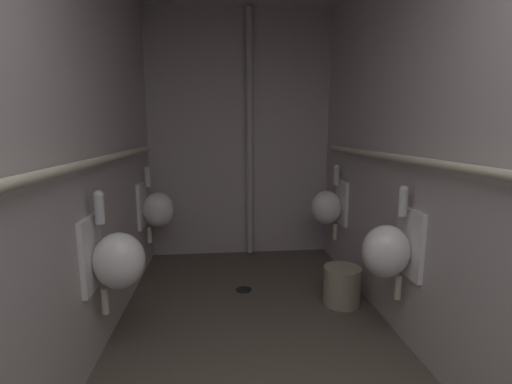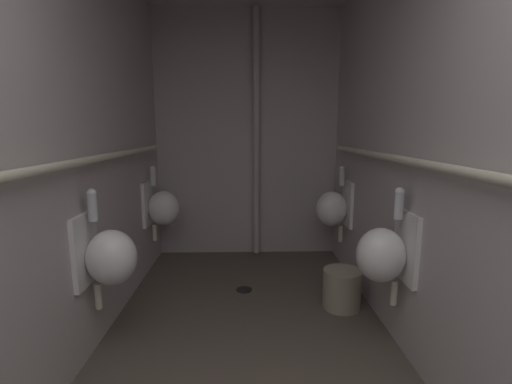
# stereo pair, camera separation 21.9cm
# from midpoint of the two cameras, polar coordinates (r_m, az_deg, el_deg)

# --- Properties ---
(floor) EXTENTS (2.10, 3.88, 0.08)m
(floor) POSITION_cam_midpoint_polar(r_m,az_deg,el_deg) (2.51, -2.49, -25.20)
(floor) COLOR brown
(floor) RESTS_ON ground
(wall_left) EXTENTS (0.06, 3.88, 2.66)m
(wall_left) POSITION_cam_midpoint_polar(r_m,az_deg,el_deg) (2.24, -30.08, 6.75)
(wall_left) COLOR #BFB2B3
(wall_left) RESTS_ON ground
(wall_right) EXTENTS (0.06, 3.88, 2.66)m
(wall_right) POSITION_cam_midpoint_polar(r_m,az_deg,el_deg) (2.34, 23.36, 7.36)
(wall_right) COLOR #BFB2B3
(wall_right) RESTS_ON ground
(wall_back) EXTENTS (2.10, 0.06, 2.66)m
(wall_back) POSITION_cam_midpoint_polar(r_m,az_deg,el_deg) (3.96, -4.24, 8.90)
(wall_back) COLOR #BFB2B3
(wall_back) RESTS_ON ground
(urinal_left_mid) EXTENTS (0.32, 0.30, 0.76)m
(urinal_left_mid) POSITION_cam_midpoint_polar(r_m,az_deg,el_deg) (2.31, -24.40, -9.92)
(urinal_left_mid) COLOR white
(urinal_left_far) EXTENTS (0.32, 0.30, 0.76)m
(urinal_left_far) POSITION_cam_midpoint_polar(r_m,az_deg,el_deg) (3.57, -17.54, -2.61)
(urinal_left_far) COLOR white
(urinal_right_mid) EXTENTS (0.32, 0.30, 0.76)m
(urinal_right_mid) POSITION_cam_midpoint_polar(r_m,az_deg,el_deg) (2.39, 18.30, -8.88)
(urinal_right_mid) COLOR white
(urinal_right_far) EXTENTS (0.32, 0.30, 0.76)m
(urinal_right_far) POSITION_cam_midpoint_polar(r_m,az_deg,el_deg) (3.56, 9.93, -2.35)
(urinal_right_far) COLOR white
(supply_pipe_left) EXTENTS (0.06, 3.15, 0.06)m
(supply_pipe_left) POSITION_cam_midpoint_polar(r_m,az_deg,el_deg) (2.24, -27.47, 4.23)
(supply_pipe_left) COLOR beige
(supply_pipe_right) EXTENTS (0.06, 3.07, 0.06)m
(supply_pipe_right) POSITION_cam_midpoint_polar(r_m,az_deg,el_deg) (2.30, 21.27, 4.79)
(supply_pipe_right) COLOR beige
(standpipe_back_wall) EXTENTS (0.07, 0.07, 2.61)m
(standpipe_back_wall) POSITION_cam_midpoint_polar(r_m,az_deg,el_deg) (3.85, -2.68, 8.89)
(standpipe_back_wall) COLOR #BFB2B3
(standpipe_back_wall) RESTS_ON ground
(floor_drain) EXTENTS (0.14, 0.14, 0.01)m
(floor_drain) POSITION_cam_midpoint_polar(r_m,az_deg,el_deg) (3.26, -3.99, -15.49)
(floor_drain) COLOR black
(floor_drain) RESTS_ON ground
(waste_bin) EXTENTS (0.30, 0.30, 0.31)m
(waste_bin) POSITION_cam_midpoint_polar(r_m,az_deg,el_deg) (3.02, 11.67, -14.64)
(waste_bin) COLOR #9E937A
(waste_bin) RESTS_ON ground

